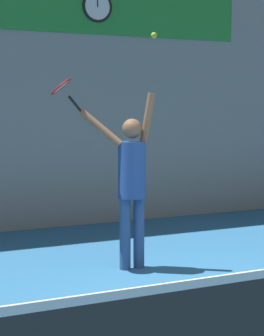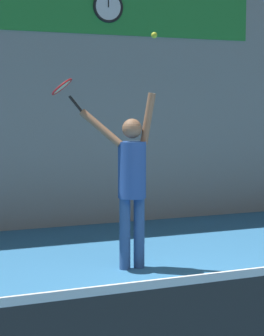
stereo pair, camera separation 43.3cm
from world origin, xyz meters
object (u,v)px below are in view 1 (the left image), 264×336
object	(u,v)px
tennis_racket	(62,88)
scoreboard_clock	(97,6)
tennis_player	(131,177)
tennis_ball	(154,35)

from	to	relation	value
tennis_racket	scoreboard_clock	bearing A→B (deg)	59.08
tennis_player	tennis_racket	world-z (taller)	tennis_racket
tennis_player	tennis_racket	xyz separation A→B (m)	(-0.70, 0.39, 1.03)
scoreboard_clock	tennis_player	world-z (taller)	scoreboard_clock
scoreboard_clock	tennis_ball	size ratio (longest dim) A/B	7.20
scoreboard_clock	tennis_ball	bearing A→B (deg)	-99.05
scoreboard_clock	tennis_player	bearing A→B (deg)	-104.37
scoreboard_clock	tennis_racket	xyz separation A→B (m)	(-1.40, -2.34, -1.37)
scoreboard_clock	tennis_racket	bearing A→B (deg)	-120.92
tennis_player	scoreboard_clock	bearing A→B (deg)	75.63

